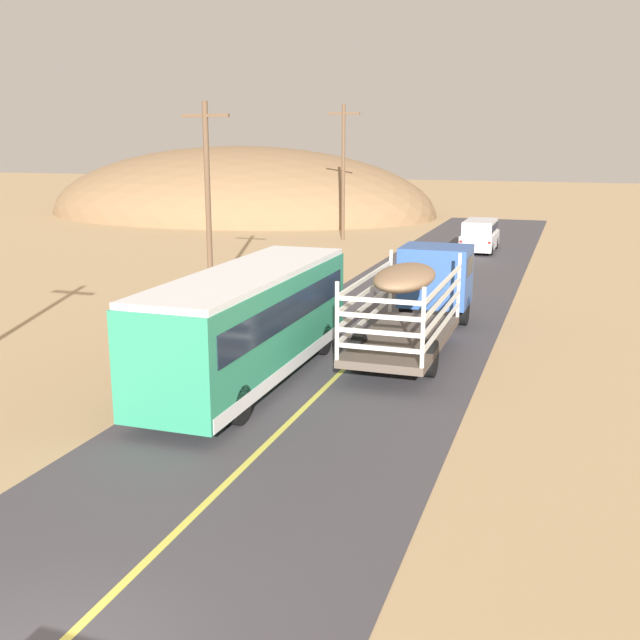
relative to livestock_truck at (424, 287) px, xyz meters
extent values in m
cube|color=#3359A5|center=(0.00, 2.16, 0.03)|extent=(2.50, 2.20, 2.20)
cube|color=#192333|center=(0.00, 2.16, 0.48)|extent=(2.53, 1.54, 0.70)
cube|color=brown|center=(0.00, -3.24, -1.07)|extent=(2.50, 6.40, 0.24)
cylinder|color=silver|center=(-1.19, -0.10, 0.15)|extent=(0.12, 0.12, 2.20)
cylinder|color=silver|center=(1.19, -0.10, 0.15)|extent=(0.12, 0.12, 2.20)
cylinder|color=silver|center=(-1.19, -6.38, 0.15)|extent=(0.12, 0.12, 2.20)
cylinder|color=silver|center=(1.19, -6.38, 0.15)|extent=(0.12, 0.12, 2.20)
cube|color=silver|center=(-1.21, -3.24, -0.51)|extent=(0.08, 6.30, 0.12)
cube|color=silver|center=(1.21, -3.24, -0.51)|extent=(0.08, 6.30, 0.12)
cube|color=silver|center=(0.00, -6.40, -0.51)|extent=(2.40, 0.08, 0.12)
cube|color=silver|center=(-1.21, -3.24, -0.07)|extent=(0.08, 6.30, 0.12)
cube|color=silver|center=(1.21, -3.24, -0.07)|extent=(0.08, 6.30, 0.12)
cube|color=silver|center=(0.00, -6.40, -0.07)|extent=(2.40, 0.08, 0.12)
cube|color=silver|center=(-1.21, -3.24, 0.37)|extent=(0.08, 6.30, 0.12)
cube|color=silver|center=(1.21, -3.24, 0.37)|extent=(0.08, 6.30, 0.12)
cube|color=silver|center=(0.00, -6.40, 0.37)|extent=(2.40, 0.08, 0.12)
cube|color=silver|center=(-1.21, -3.24, 0.81)|extent=(0.08, 6.30, 0.12)
cube|color=silver|center=(1.21, -3.24, 0.81)|extent=(0.08, 6.30, 0.12)
cube|color=silver|center=(0.00, -6.40, 0.81)|extent=(2.40, 0.08, 0.12)
ellipsoid|color=#8C6B4C|center=(0.00, -3.24, 0.90)|extent=(1.75, 3.84, 0.70)
cylinder|color=black|center=(-1.09, 2.16, -1.22)|extent=(0.32, 1.10, 1.10)
cylinder|color=black|center=(1.09, 2.16, -1.22)|extent=(0.32, 1.10, 1.10)
cylinder|color=black|center=(-1.09, -4.52, -1.22)|extent=(0.32, 1.10, 1.10)
cylinder|color=black|center=(1.09, -4.52, -1.22)|extent=(0.32, 1.10, 1.10)
cube|color=#2D8C66|center=(-3.73, -6.54, -0.07)|extent=(2.50, 10.00, 2.70)
cube|color=white|center=(-3.73, -6.54, 1.36)|extent=(2.45, 9.80, 0.16)
cube|color=#192333|center=(-3.73, -6.54, 0.40)|extent=(2.54, 9.20, 0.80)
cube|color=silver|center=(-3.73, -6.54, -1.22)|extent=(2.53, 9.80, 0.36)
cylinder|color=black|center=(-4.83, -3.29, -1.27)|extent=(0.30, 1.00, 1.00)
cylinder|color=black|center=(-2.63, -3.29, -1.27)|extent=(0.30, 1.00, 1.00)
cylinder|color=black|center=(-4.83, -9.79, -1.27)|extent=(0.30, 1.00, 1.00)
cylinder|color=black|center=(-2.63, -9.79, -1.27)|extent=(0.30, 1.00, 1.00)
cube|color=silver|center=(-0.70, 21.44, -1.09)|extent=(1.90, 4.60, 0.90)
cube|color=silver|center=(-0.70, 21.29, -0.24)|extent=(1.75, 3.59, 0.80)
cube|color=#192333|center=(-0.70, 21.29, -0.22)|extent=(1.79, 3.22, 0.44)
cube|color=silver|center=(-0.70, 19.22, -1.42)|extent=(1.86, 0.20, 0.24)
cube|color=red|center=(-1.53, 19.16, -0.91)|extent=(0.16, 0.06, 0.14)
cube|color=red|center=(0.13, 19.16, -0.91)|extent=(0.16, 0.06, 0.14)
cylinder|color=black|center=(-1.52, 22.87, -1.39)|extent=(0.26, 0.76, 0.76)
cylinder|color=black|center=(0.12, 22.87, -1.39)|extent=(0.26, 0.76, 0.76)
cylinder|color=black|center=(-1.52, 20.02, -1.39)|extent=(0.26, 0.76, 0.76)
cylinder|color=black|center=(0.12, 20.02, -1.39)|extent=(0.26, 0.76, 0.76)
cylinder|color=brown|center=(-10.26, 3.99, 2.37)|extent=(0.24, 0.24, 8.33)
cube|color=brown|center=(-10.26, 3.99, 5.94)|extent=(2.20, 0.14, 0.14)
cylinder|color=brown|center=(-10.26, 24.01, 2.70)|extent=(0.24, 0.24, 8.97)
cube|color=brown|center=(-10.26, 24.01, 6.58)|extent=(2.20, 0.14, 0.14)
ellipsoid|color=olive|center=(-24.71, 38.81, -1.79)|extent=(36.32, 25.59, 12.20)
camera|label=1|loc=(4.82, -25.68, 5.04)|focal=42.67mm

